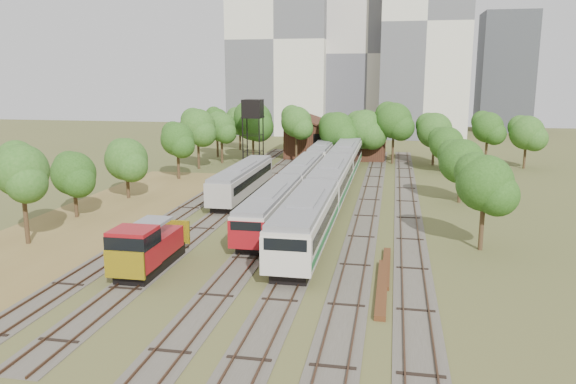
% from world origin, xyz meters
% --- Properties ---
extents(ground, '(240.00, 240.00, 0.00)m').
position_xyz_m(ground, '(0.00, 0.00, 0.00)').
color(ground, '#475123').
rests_on(ground, ground).
extents(dry_grass_patch, '(14.00, 60.00, 0.04)m').
position_xyz_m(dry_grass_patch, '(-18.00, 8.00, 0.02)').
color(dry_grass_patch, brown).
rests_on(dry_grass_patch, ground).
extents(tracks, '(24.60, 80.00, 0.19)m').
position_xyz_m(tracks, '(-0.67, 25.00, 0.04)').
color(tracks, '#4C473D').
rests_on(tracks, ground).
extents(railcar_red_set, '(2.79, 34.58, 3.45)m').
position_xyz_m(railcar_red_set, '(-2.00, 20.36, 1.82)').
color(railcar_red_set, black).
rests_on(railcar_red_set, ground).
extents(railcar_green_set, '(3.30, 52.07, 4.09)m').
position_xyz_m(railcar_green_set, '(2.00, 23.64, 2.16)').
color(railcar_green_set, black).
rests_on(railcar_green_set, ground).
extents(railcar_rear, '(2.77, 16.08, 3.43)m').
position_xyz_m(railcar_rear, '(-2.00, 47.61, 1.81)').
color(railcar_rear, black).
rests_on(railcar_rear, ground).
extents(shunter_locomotive, '(2.74, 8.10, 3.58)m').
position_xyz_m(shunter_locomotive, '(-8.00, -0.92, 1.72)').
color(shunter_locomotive, black).
rests_on(shunter_locomotive, ground).
extents(old_grey_coach, '(2.82, 18.00, 3.49)m').
position_xyz_m(old_grey_coach, '(-8.00, 24.09, 1.90)').
color(old_grey_coach, black).
rests_on(old_grey_coach, ground).
extents(water_tower, '(2.86, 2.86, 9.91)m').
position_xyz_m(water_tower, '(-11.89, 44.31, 8.34)').
color(water_tower, black).
rests_on(water_tower, ground).
extents(rail_pile_near, '(0.65, 9.72, 0.32)m').
position_xyz_m(rail_pile_near, '(8.00, -1.04, 0.16)').
color(rail_pile_near, '#583119').
rests_on(rail_pile_near, ground).
extents(rail_pile_far, '(0.52, 8.30, 0.27)m').
position_xyz_m(rail_pile_far, '(8.20, 2.90, 0.13)').
color(rail_pile_far, '#583119').
rests_on(rail_pile_far, ground).
extents(maintenance_shed, '(16.45, 11.55, 7.58)m').
position_xyz_m(maintenance_shed, '(-1.00, 57.98, 2.91)').
color(maintenance_shed, '#361D13').
rests_on(maintenance_shed, ground).
extents(tree_band_left, '(6.52, 78.18, 8.65)m').
position_xyz_m(tree_band_left, '(-19.81, 29.16, 5.24)').
color(tree_band_left, '#382616').
rests_on(tree_band_left, ground).
extents(tree_band_far, '(49.50, 10.44, 9.32)m').
position_xyz_m(tree_band_far, '(2.91, 51.28, 5.66)').
color(tree_band_far, '#382616').
rests_on(tree_band_far, ground).
extents(tree_band_right, '(4.80, 40.76, 7.44)m').
position_xyz_m(tree_band_right, '(15.43, 27.86, 4.52)').
color(tree_band_right, '#382616').
rests_on(tree_band_right, ground).
extents(tower_left, '(22.00, 16.00, 42.00)m').
position_xyz_m(tower_left, '(-18.00, 95.00, 21.00)').
color(tower_left, beige).
rests_on(tower_left, ground).
extents(tower_centre, '(20.00, 18.00, 36.00)m').
position_xyz_m(tower_centre, '(2.00, 100.00, 18.00)').
color(tower_centre, beige).
rests_on(tower_centre, ground).
extents(tower_right, '(18.00, 16.00, 48.00)m').
position_xyz_m(tower_right, '(14.00, 92.00, 24.00)').
color(tower_right, beige).
rests_on(tower_right, ground).
extents(tower_far_right, '(12.00, 12.00, 28.00)m').
position_xyz_m(tower_far_right, '(34.00, 110.00, 14.00)').
color(tower_far_right, '#3B3E42').
rests_on(tower_far_right, ground).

